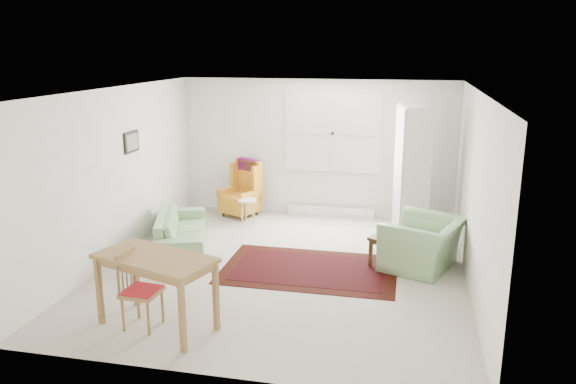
% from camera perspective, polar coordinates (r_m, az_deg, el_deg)
% --- Properties ---
extents(room, '(5.04, 5.54, 2.51)m').
position_cam_1_polar(room, '(7.83, -0.00, 1.30)').
color(room, beige).
rests_on(room, ground).
extents(rug, '(2.44, 1.57, 0.02)m').
position_cam_1_polar(rug, '(8.00, 2.17, -7.80)').
color(rug, black).
rests_on(rug, ground).
extents(sofa, '(1.29, 1.97, 0.74)m').
position_cam_1_polar(sofa, '(8.95, -10.82, -3.16)').
color(sofa, '#83AA71').
rests_on(sofa, ground).
extents(armchair, '(1.28, 1.36, 0.85)m').
position_cam_1_polar(armchair, '(8.15, 13.53, -4.65)').
color(armchair, '#83AA71').
rests_on(armchair, ground).
extents(wingback_chair, '(0.81, 0.83, 1.04)m').
position_cam_1_polar(wingback_chair, '(10.36, -4.95, 0.35)').
color(wingback_chair, orange).
rests_on(wingback_chair, ground).
extents(coffee_table, '(0.73, 0.73, 0.45)m').
position_cam_1_polar(coffee_table, '(8.19, 10.59, -5.90)').
color(coffee_table, '#3B2812').
rests_on(coffee_table, ground).
extents(stool, '(0.34, 0.34, 0.44)m').
position_cam_1_polar(stool, '(10.01, -4.18, -1.94)').
color(stool, white).
rests_on(stool, ground).
extents(cabinet, '(0.59, 0.93, 2.15)m').
position_cam_1_polar(cabinet, '(9.39, 12.49, 2.05)').
color(cabinet, silver).
rests_on(cabinet, ground).
extents(desk, '(1.47, 1.05, 0.84)m').
position_cam_1_polar(desk, '(6.47, -13.18, -9.85)').
color(desk, olive).
rests_on(desk, ground).
extents(desk_chair, '(0.41, 0.41, 0.88)m').
position_cam_1_polar(desk_chair, '(6.50, -14.65, -9.62)').
color(desk_chair, olive).
rests_on(desk_chair, ground).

